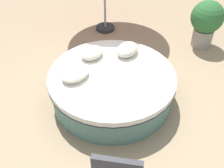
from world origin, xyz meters
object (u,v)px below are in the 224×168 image
throw_pillow_0 (127,49)px  throw_pillow_2 (75,73)px  round_bed (112,86)px  throw_pillow_1 (92,53)px  planter (206,21)px

throw_pillow_0 → throw_pillow_2: size_ratio=0.92×
round_bed → throw_pillow_1: (0.22, 0.55, 0.35)m
round_bed → throw_pillow_1: size_ratio=4.74×
throw_pillow_1 → planter: size_ratio=0.43×
round_bed → throw_pillow_0: (0.62, 0.08, 0.36)m
round_bed → planter: planter is taller
round_bed → throw_pillow_1: throw_pillow_1 is taller
throw_pillow_2 → planter: planter is taller
throw_pillow_0 → planter: size_ratio=0.45×
throw_pillow_0 → throw_pillow_1: (-0.40, 0.47, -0.01)m
planter → throw_pillow_2: bearing=157.4°
throw_pillow_1 → throw_pillow_2: size_ratio=0.87×
round_bed → throw_pillow_2: size_ratio=4.12×
throw_pillow_0 → planter: 2.06m
round_bed → planter: 2.64m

